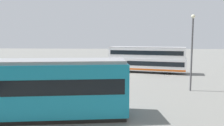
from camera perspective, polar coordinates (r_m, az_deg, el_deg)
The scene contains 7 objects.
ground_plane at distance 29.11m, azimuth 0.75°, elevation -3.34°, with size 160.00×160.00×0.00m, color slate.
double_decker_bus at distance 32.07m, azimuth 8.87°, elevation 0.92°, with size 11.29×4.93×3.71m.
tram_yellow at distance 14.65m, azimuth -23.00°, elevation -6.03°, with size 13.46×4.58×3.60m.
pedestrian_near_railing at distance 26.13m, azimuth -9.68°, elevation -2.24°, with size 0.41×0.41×1.78m.
pedestrian_railing at distance 25.21m, azimuth -5.39°, elevation -3.17°, with size 7.14×0.79×1.08m.
info_sign at distance 27.00m, azimuth -16.59°, elevation -0.71°, with size 0.90×0.21×2.50m.
street_lamp at distance 21.65m, azimuth 20.01°, elevation 3.94°, with size 0.36×0.36×7.07m.
Camera 1 is at (-1.41, 28.66, 4.86)m, focal length 35.29 mm.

